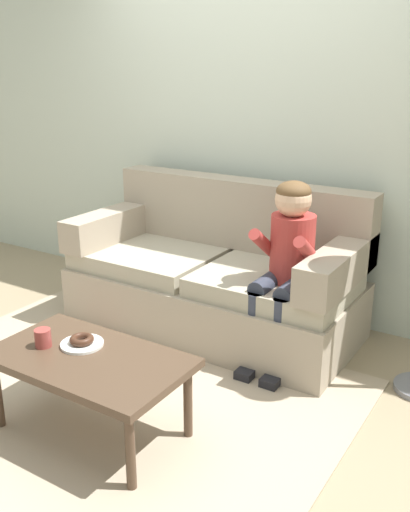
# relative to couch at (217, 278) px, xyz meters

# --- Properties ---
(ground) EXTENTS (10.00, 10.00, 0.00)m
(ground) POSITION_rel_couch_xyz_m (-0.07, -0.85, -0.35)
(ground) COLOR #9E896B
(wall_back) EXTENTS (8.00, 0.10, 2.80)m
(wall_back) POSITION_rel_couch_xyz_m (-0.07, 0.55, 1.05)
(wall_back) COLOR beige
(wall_back) RESTS_ON ground
(area_rug) EXTENTS (2.58, 1.96, 0.01)m
(area_rug) POSITION_rel_couch_xyz_m (-0.07, -1.10, -0.34)
(area_rug) COLOR tan
(area_rug) RESTS_ON ground
(couch) EXTENTS (1.90, 0.90, 0.97)m
(couch) POSITION_rel_couch_xyz_m (0.00, 0.00, 0.00)
(couch) COLOR tan
(couch) RESTS_ON ground
(coffee_table) EXTENTS (0.96, 0.55, 0.42)m
(coffee_table) POSITION_rel_couch_xyz_m (0.12, -1.37, 0.02)
(coffee_table) COLOR #4C3828
(coffee_table) RESTS_ON ground
(person_child) EXTENTS (0.34, 0.58, 1.10)m
(person_child) POSITION_rel_couch_xyz_m (0.59, -0.21, 0.32)
(person_child) COLOR #AD3833
(person_child) RESTS_ON ground
(plate) EXTENTS (0.21, 0.21, 0.01)m
(plate) POSITION_rel_couch_xyz_m (0.01, -1.30, 0.08)
(plate) COLOR white
(plate) RESTS_ON coffee_table
(donut) EXTENTS (0.16, 0.16, 0.04)m
(donut) POSITION_rel_couch_xyz_m (0.01, -1.30, 0.10)
(donut) COLOR #422619
(donut) RESTS_ON plate
(mug) EXTENTS (0.08, 0.08, 0.09)m
(mug) POSITION_rel_couch_xyz_m (-0.14, -1.41, 0.11)
(mug) COLOR #993D38
(mug) RESTS_ON coffee_table
(toy_controller) EXTENTS (0.23, 0.09, 0.05)m
(toy_controller) POSITION_rel_couch_xyz_m (-0.59, -0.77, -0.33)
(toy_controller) COLOR red
(toy_controller) RESTS_ON ground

